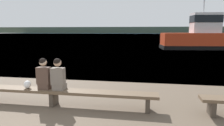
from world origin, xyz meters
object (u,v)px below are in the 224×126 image
at_px(person_left, 44,75).
at_px(tugboat_red, 201,38).
at_px(bench_main, 54,92).
at_px(person_right, 58,75).
at_px(shopping_bag, 27,85).

xyz_separation_m(person_left, tugboat_red, (9.66, 20.45, 0.45)).
height_order(person_left, tugboat_red, tugboat_red).
relative_size(bench_main, person_right, 6.52).
height_order(bench_main, tugboat_red, tugboat_red).
xyz_separation_m(bench_main, shopping_bag, (-0.81, -0.03, 0.21)).
xyz_separation_m(person_right, tugboat_red, (9.21, 20.45, 0.44)).
distance_m(bench_main, tugboat_red, 22.52).
xyz_separation_m(bench_main, person_right, (0.17, -0.00, 0.52)).
relative_size(shopping_bag, tugboat_red, 0.03).
height_order(bench_main, person_left, person_left).
distance_m(person_left, tugboat_red, 22.62).
bearing_deg(person_left, bench_main, 0.58).
height_order(shopping_bag, tugboat_red, tugboat_red).
bearing_deg(person_right, person_left, 179.93).
bearing_deg(tugboat_red, bench_main, 149.55).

